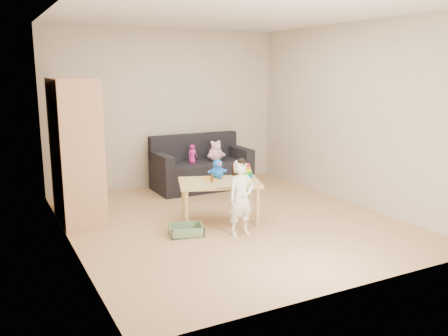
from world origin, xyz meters
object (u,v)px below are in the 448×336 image
wardrobe (76,151)px  play_table (219,201)px  toddler (241,199)px  sofa (202,175)px

wardrobe → play_table: bearing=-29.9°
wardrobe → play_table: wardrobe is taller
wardrobe → toddler: (1.60, -1.50, -0.48)m
sofa → toddler: (-0.54, -2.28, 0.22)m
wardrobe → play_table: 1.96m
sofa → wardrobe: bearing=-160.5°
wardrobe → toddler: wardrobe is taller
play_table → toddler: size_ratio=1.16×
wardrobe → sofa: 2.38m
play_table → sofa: bearing=72.5°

